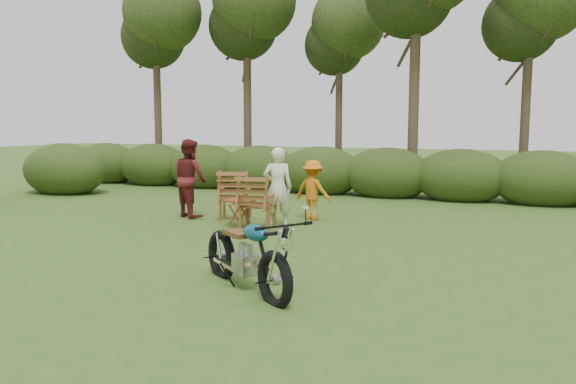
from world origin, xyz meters
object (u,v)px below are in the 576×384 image
at_px(side_table, 240,213).
at_px(child, 313,220).
at_px(motorcycle, 246,289).
at_px(lawn_chair_left, 236,219).
at_px(adult_a, 278,226).
at_px(lawn_chair_right, 258,228).
at_px(cup, 239,197).
at_px(adult_b, 191,217).

xyz_separation_m(side_table, child, (1.02, 1.40, -0.28)).
bearing_deg(motorcycle, lawn_chair_left, 154.62).
bearing_deg(lawn_chair_left, adult_a, 141.88).
xyz_separation_m(lawn_chair_right, adult_a, (0.29, 0.34, 0.00)).
xyz_separation_m(motorcycle, lawn_chair_right, (-1.70, 3.76, 0.00)).
bearing_deg(cup, lawn_chair_left, 123.41).
distance_m(lawn_chair_left, child, 1.66).
bearing_deg(adult_b, lawn_chair_right, -170.51).
bearing_deg(motorcycle, cup, 153.89).
bearing_deg(cup, side_table, -59.32).
bearing_deg(lawn_chair_right, cup, -3.39).
relative_size(motorcycle, lawn_chair_left, 1.87).
height_order(lawn_chair_left, side_table, side_table).
bearing_deg(motorcycle, child, 136.15).
bearing_deg(cup, motorcycle, -60.79).
bearing_deg(child, adult_b, 26.51).
xyz_separation_m(lawn_chair_right, side_table, (-0.36, -0.08, 0.28)).
xyz_separation_m(motorcycle, side_table, (-2.06, 3.68, 0.28)).
bearing_deg(child, lawn_chair_left, 32.60).
distance_m(cup, adult_a, 0.97).
xyz_separation_m(lawn_chair_left, adult_b, (-1.07, -0.11, 0.00)).
bearing_deg(adult_a, child, -133.45).
height_order(side_table, adult_a, adult_a).
bearing_deg(side_table, lawn_chair_left, 123.26).
relative_size(motorcycle, adult_a, 1.24).
bearing_deg(lawn_chair_left, cup, 103.49).
bearing_deg(child, motorcycle, 112.83).
relative_size(lawn_chair_left, side_table, 1.92).
distance_m(cup, child, 1.82).
height_order(adult_a, adult_b, adult_b).
xyz_separation_m(motorcycle, adult_b, (-3.66, 4.38, 0.00)).
bearing_deg(side_table, cup, 120.68).
relative_size(side_table, cup, 4.53).
bearing_deg(lawn_chair_right, child, -125.42).
distance_m(motorcycle, lawn_chair_right, 4.13).
distance_m(lawn_chair_left, adult_a, 1.23).
relative_size(lawn_chair_right, side_table, 1.88).
distance_m(lawn_chair_right, adult_a, 0.44).
xyz_separation_m(side_table, cup, (-0.03, 0.04, 0.32)).
bearing_deg(lawn_chair_right, lawn_chair_left, -47.99).
relative_size(lawn_chair_left, adult_a, 0.67).
relative_size(lawn_chair_right, adult_b, 0.60).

